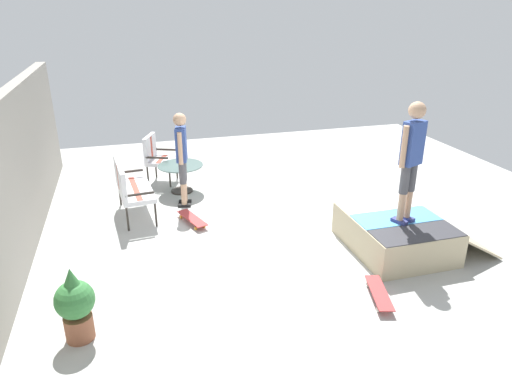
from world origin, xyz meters
TOP-DOWN VIEW (x-y plane):
  - ground_plane at (0.00, 0.00)m, footprint 12.00×12.00m
  - back_wall_cinderblock at (0.00, 4.00)m, footprint 9.00×0.20m
  - skate_ramp at (-1.16, -1.50)m, footprint 1.63×2.04m
  - patio_bench at (1.19, 2.43)m, footprint 1.30×0.67m
  - patio_chair_near_house at (2.83, 1.82)m, footprint 0.78×0.74m
  - patio_table at (2.13, 1.40)m, footprint 0.90×0.90m
  - person_watching at (1.43, 1.44)m, footprint 0.47×0.29m
  - person_skater at (-1.31, -1.48)m, footprint 0.33×0.45m
  - skateboard_by_bench at (0.60, 1.42)m, footprint 0.82×0.45m
  - skateboard_spare at (-2.30, -0.57)m, footprint 0.82×0.41m
  - potted_plant at (-2.04, 3.10)m, footprint 0.44×0.44m

SIDE VIEW (x-z plane):
  - ground_plane at x=0.00m, z-range -0.10..0.00m
  - skateboard_by_bench at x=0.60m, z-range 0.03..0.14m
  - skateboard_spare at x=-2.30m, z-range 0.03..0.14m
  - skate_ramp at x=-1.16m, z-range 0.00..0.53m
  - patio_table at x=2.13m, z-range 0.12..0.69m
  - potted_plant at x=-2.04m, z-range 0.01..0.93m
  - patio_chair_near_house at x=2.83m, z-range 0.10..1.12m
  - patio_bench at x=1.19m, z-range 0.11..1.13m
  - person_watching at x=1.43m, z-range 0.16..1.93m
  - back_wall_cinderblock at x=0.00m, z-range 0.00..2.39m
  - person_skater at x=-1.31m, z-range 0.70..2.49m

